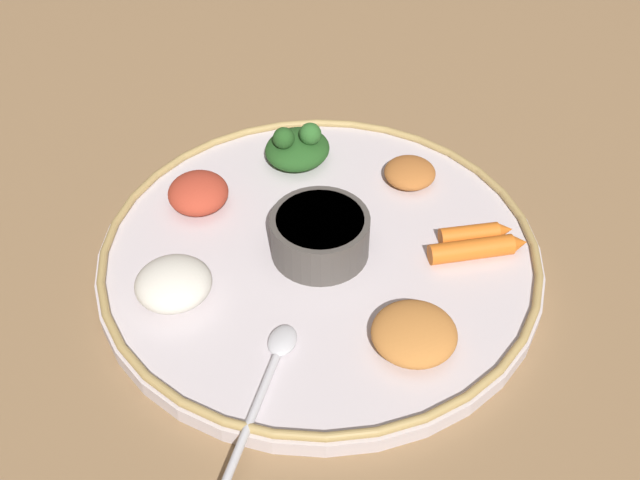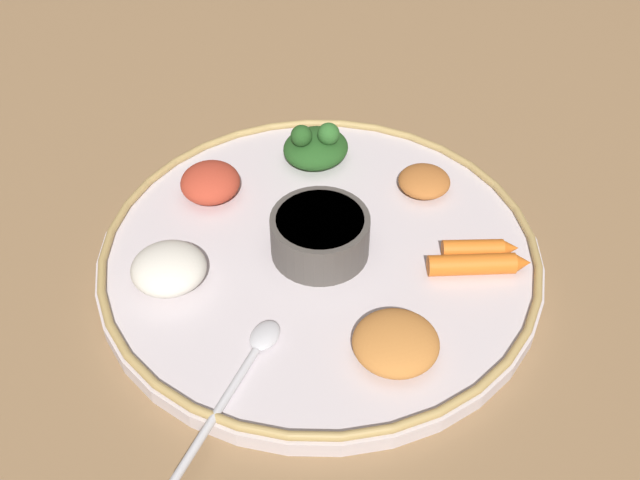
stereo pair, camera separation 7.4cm
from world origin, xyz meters
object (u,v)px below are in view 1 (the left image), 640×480
Objects in this scene: spoon at (268,378)px; carrot_outer at (475,233)px; greens_pile at (297,147)px; carrot_near_spoon at (478,249)px; center_bowl at (320,234)px.

carrot_outer is (0.24, 0.07, 0.00)m from spoon.
spoon is 0.29m from greens_pile.
greens_pile is 0.96× the size of carrot_near_spoon.
center_bowl is at bearing 153.81° from carrot_near_spoon.
greens_pile is at bearing 116.07° from carrot_near_spoon.
spoon is 0.25m from carrot_outer.
center_bowl is 0.99× the size of greens_pile.
carrot_near_spoon is at bearing 13.22° from spoon.
center_bowl is 0.16m from spoon.
greens_pile is (0.03, 0.14, -0.00)m from center_bowl.
greens_pile is at bearing 76.11° from center_bowl.
greens_pile is at bearing 120.76° from carrot_outer.
spoon is at bearing -163.01° from carrot_outer.
carrot_near_spoon is 1.31× the size of carrot_outer.
center_bowl reaches higher than spoon.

